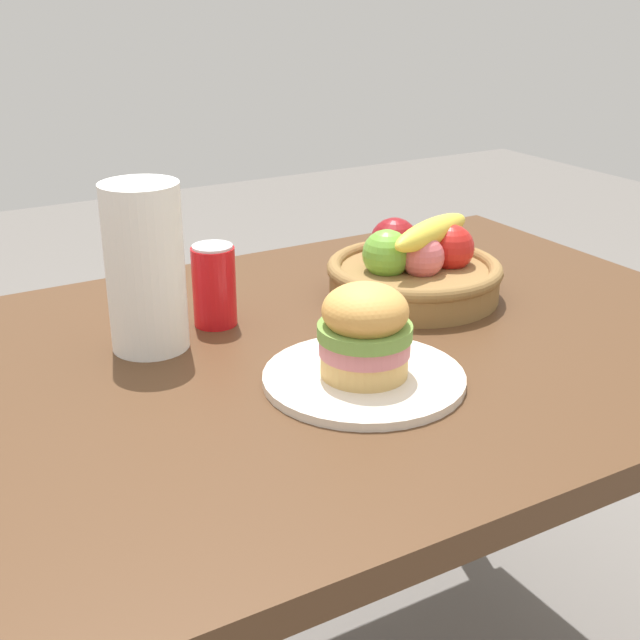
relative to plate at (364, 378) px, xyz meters
name	(u,v)px	position (x,y,z in m)	size (l,w,h in m)	color
dining_table	(301,414)	(-0.02, 0.13, -0.11)	(1.40, 0.90, 0.75)	#4C301C
plate	(364,378)	(0.00, 0.00, 0.00)	(0.27, 0.27, 0.01)	silver
sandwich	(365,331)	(0.00, 0.00, 0.07)	(0.12, 0.12, 0.12)	#DBAD60
soda_can	(214,285)	(-0.09, 0.28, 0.06)	(0.07, 0.07, 0.13)	red
fruit_basket	(414,269)	(0.25, 0.23, 0.04)	(0.29, 0.29, 0.14)	olive
paper_towel_roll	(145,268)	(-0.20, 0.25, 0.11)	(0.11, 0.11, 0.24)	white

